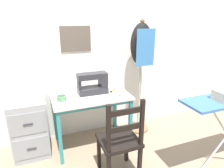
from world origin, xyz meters
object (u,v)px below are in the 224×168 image
Objects in this scene: fabric_bowl at (62,98)px; thread_spool_near_machine at (111,91)px; thread_spool_mid_table at (114,90)px; wooden_chair at (120,141)px; sewing_machine at (94,84)px; scissors at (122,96)px; filing_cabinet at (30,126)px; dress_form at (141,52)px.

thread_spool_near_machine is (0.63, 0.03, -0.01)m from fabric_bowl.
wooden_chair reaches higher than thread_spool_mid_table.
sewing_machine is 0.39m from scissors.
wooden_chair is at bearing -41.40° from filing_cabinet.
thread_spool_mid_table is at bearing 97.91° from scissors.
wooden_chair reaches higher than thread_spool_near_machine.
fabric_bowl is at bearing -177.49° from thread_spool_near_machine.
scissors is 1.19m from filing_cabinet.
filing_cabinet is at bearing -179.87° from dress_form.
scissors is (0.29, -0.23, -0.12)m from sewing_machine.
thread_spool_mid_table is 1.14m from filing_cabinet.
scissors is 0.12× the size of wooden_chair.
dress_form is (0.63, 0.77, 0.76)m from wooden_chair.
wooden_chair reaches higher than scissors.
thread_spool_near_machine reaches higher than filing_cabinet.
scissors is at bearing -14.48° from filing_cabinet.
filing_cabinet is 1.72m from dress_form.
filing_cabinet is at bearing 138.60° from wooden_chair.
sewing_machine reaches higher than scissors.
filing_cabinet is at bearing 176.26° from sewing_machine.
fabric_bowl is 0.07× the size of dress_form.
dress_form reaches higher than thread_spool_near_machine.
scissors is at bearing 64.45° from wooden_chair.
wooden_chair is (0.06, -0.72, -0.40)m from sewing_machine.
filing_cabinet is 0.45× the size of dress_form.
thread_spool_mid_table is (0.68, 0.07, -0.01)m from fabric_bowl.
sewing_machine is at bearing 94.65° from wooden_chair.
wooden_chair is (-0.20, -0.69, -0.30)m from thread_spool_mid_table.
fabric_bowl is at bearing -20.46° from filing_cabinet.
dress_form is (0.40, 0.29, 0.48)m from scissors.
wooden_chair is at bearing -52.40° from fabric_bowl.
thread_spool_mid_table reaches higher than thread_spool_near_machine.
thread_spool_near_machine is 1.10m from filing_cabinet.
thread_spool_near_machine is (0.21, -0.07, -0.11)m from sewing_machine.
wooden_chair is (0.48, -0.62, -0.31)m from fabric_bowl.
scissors is 0.16× the size of filing_cabinet.
fabric_bowl is 0.85m from wooden_chair.
sewing_machine is at bearing 162.66° from thread_spool_near_machine.
fabric_bowl is 0.12× the size of wooden_chair.
filing_cabinet is (-1.11, 0.29, -0.35)m from scissors.
thread_spool_mid_table reaches higher than filing_cabinet.
scissors is at bearing -38.70° from sewing_machine.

